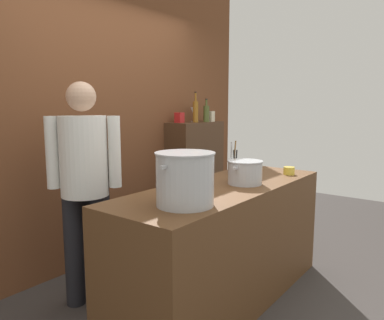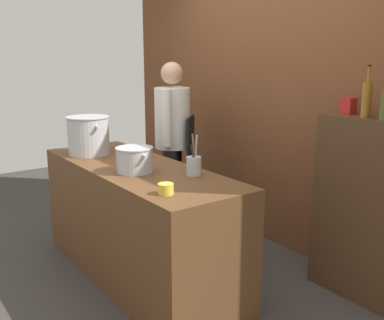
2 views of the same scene
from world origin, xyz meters
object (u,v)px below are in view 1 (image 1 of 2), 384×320
at_px(wine_bottle_olive, 206,113).
at_px(wine_bottle_amber, 196,111).
at_px(chef, 85,179).
at_px(stockpot_small, 245,172).
at_px(wine_glass_tall, 193,111).
at_px(utensil_crock, 234,166).
at_px(stockpot_large, 185,179).
at_px(spice_tin_cream, 211,116).
at_px(butter_jar, 289,171).
at_px(spice_tin_red, 179,118).

bearing_deg(wine_bottle_olive, wine_bottle_amber, 167.18).
xyz_separation_m(chef, stockpot_small, (0.82, -0.87, 0.03)).
relative_size(chef, wine_glass_tall, 9.43).
height_order(utensil_crock, wine_glass_tall, wine_glass_tall).
height_order(stockpot_large, wine_bottle_olive, wine_bottle_olive).
bearing_deg(wine_bottle_olive, stockpot_large, -147.77).
height_order(utensil_crock, wine_bottle_amber, wine_bottle_amber).
bearing_deg(stockpot_large, wine_glass_tall, 36.16).
relative_size(stockpot_large, spice_tin_cream, 3.27).
distance_m(butter_jar, spice_tin_cream, 1.53).
distance_m(utensil_crock, spice_tin_red, 1.20).
xyz_separation_m(utensil_crock, wine_bottle_amber, (0.68, 0.94, 0.46)).
distance_m(butter_jar, wine_glass_tall, 1.64).
xyz_separation_m(stockpot_small, wine_bottle_olive, (1.16, 1.19, 0.42)).
bearing_deg(utensil_crock, butter_jar, -56.87).
relative_size(stockpot_small, wine_glass_tall, 1.88).
height_order(chef, wine_glass_tall, chef).
distance_m(utensil_crock, butter_jar, 0.48).
xyz_separation_m(stockpot_large, stockpot_small, (0.76, 0.02, -0.07)).
height_order(stockpot_large, wine_glass_tall, wine_glass_tall).
relative_size(stockpot_small, utensil_crock, 1.13).
distance_m(stockpot_large, butter_jar, 1.35).
height_order(stockpot_large, stockpot_small, stockpot_large).
distance_m(stockpot_small, utensil_crock, 0.43).
xyz_separation_m(chef, wine_bottle_olive, (1.98, 0.32, 0.44)).
bearing_deg(wine_bottle_amber, butter_jar, -107.52).
height_order(stockpot_small, wine_bottle_amber, wine_bottle_amber).
height_order(butter_jar, spice_tin_red, spice_tin_red).
xyz_separation_m(stockpot_small, wine_glass_tall, (1.13, 1.36, 0.44)).
xyz_separation_m(butter_jar, wine_bottle_amber, (0.42, 1.34, 0.50)).
bearing_deg(chef, utensil_crock, -160.33).
bearing_deg(stockpot_small, stockpot_large, -178.35).
distance_m(chef, stockpot_small, 1.19).
xyz_separation_m(wine_bottle_amber, spice_tin_red, (-0.19, 0.08, -0.07)).
bearing_deg(stockpot_small, butter_jar, -10.71).
distance_m(stockpot_large, spice_tin_cream, 2.38).
xyz_separation_m(stockpot_large, spice_tin_red, (1.57, 1.33, 0.30)).
height_order(chef, spice_tin_red, chef).
distance_m(chef, spice_tin_cream, 2.14).
distance_m(stockpot_small, spice_tin_cream, 1.78).
relative_size(stockpot_large, wine_bottle_olive, 1.52).
xyz_separation_m(utensil_crock, spice_tin_red, (0.49, 1.02, 0.39)).
bearing_deg(butter_jar, wine_bottle_amber, 72.48).
relative_size(chef, spice_tin_red, 14.36).
relative_size(wine_glass_tall, spice_tin_cream, 1.38).
distance_m(utensil_crock, wine_bottle_olive, 1.31).
height_order(wine_glass_tall, spice_tin_red, wine_glass_tall).
bearing_deg(wine_bottle_amber, chef, -168.85).
relative_size(utensil_crock, spice_tin_cream, 2.29).
distance_m(stockpot_large, stockpot_small, 0.76).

